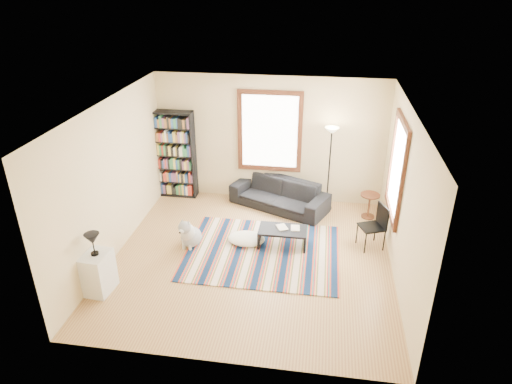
# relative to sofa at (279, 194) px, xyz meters

# --- Properties ---
(floor) EXTENTS (5.00, 5.00, 0.10)m
(floor) POSITION_rel_sofa_xyz_m (-0.28, -2.05, -0.36)
(floor) COLOR tan
(floor) RESTS_ON ground
(ceiling) EXTENTS (5.00, 5.00, 0.10)m
(ceiling) POSITION_rel_sofa_xyz_m (-0.28, -2.05, 2.54)
(ceiling) COLOR white
(ceiling) RESTS_ON floor
(wall_back) EXTENTS (5.00, 0.10, 2.80)m
(wall_back) POSITION_rel_sofa_xyz_m (-0.28, 0.50, 1.09)
(wall_back) COLOR #D4B88F
(wall_back) RESTS_ON floor
(wall_front) EXTENTS (5.00, 0.10, 2.80)m
(wall_front) POSITION_rel_sofa_xyz_m (-0.28, -4.60, 1.09)
(wall_front) COLOR #D4B88F
(wall_front) RESTS_ON floor
(wall_left) EXTENTS (0.10, 5.00, 2.80)m
(wall_left) POSITION_rel_sofa_xyz_m (-2.83, -2.05, 1.09)
(wall_left) COLOR #D4B88F
(wall_left) RESTS_ON floor
(wall_right) EXTENTS (0.10, 5.00, 2.80)m
(wall_right) POSITION_rel_sofa_xyz_m (2.27, -2.05, 1.09)
(wall_right) COLOR #D4B88F
(wall_right) RESTS_ON floor
(window_back) EXTENTS (1.20, 0.06, 1.60)m
(window_back) POSITION_rel_sofa_xyz_m (-0.28, 0.42, 1.29)
(window_back) COLOR white
(window_back) RESTS_ON wall_back
(window_right) EXTENTS (0.06, 1.20, 1.60)m
(window_right) POSITION_rel_sofa_xyz_m (2.19, -1.25, 1.29)
(window_right) COLOR white
(window_right) RESTS_ON wall_right
(rug) EXTENTS (2.82, 2.26, 0.02)m
(rug) POSITION_rel_sofa_xyz_m (-0.12, -1.84, -0.30)
(rug) COLOR #0B1E3B
(rug) RESTS_ON floor
(sofa) EXTENTS (2.29, 1.62, 0.62)m
(sofa) POSITION_rel_sofa_xyz_m (0.00, 0.00, 0.00)
(sofa) COLOR black
(sofa) RESTS_ON floor
(bookshelf) EXTENTS (0.90, 0.30, 2.00)m
(bookshelf) POSITION_rel_sofa_xyz_m (-2.40, 0.27, 0.69)
(bookshelf) COLOR black
(bookshelf) RESTS_ON floor
(coffee_table) EXTENTS (1.02, 0.81, 0.36)m
(coffee_table) POSITION_rel_sofa_xyz_m (0.23, -1.55, -0.13)
(coffee_table) COLOR black
(coffee_table) RESTS_ON floor
(book_a) EXTENTS (0.29, 0.26, 0.02)m
(book_a) POSITION_rel_sofa_xyz_m (0.13, -1.55, 0.06)
(book_a) COLOR beige
(book_a) RESTS_ON coffee_table
(book_b) EXTENTS (0.24, 0.18, 0.02)m
(book_b) POSITION_rel_sofa_xyz_m (0.38, -1.50, 0.06)
(book_b) COLOR beige
(book_b) RESTS_ON coffee_table
(floor_cushion) EXTENTS (0.86, 0.76, 0.18)m
(floor_cushion) POSITION_rel_sofa_xyz_m (-0.47, -1.55, -0.22)
(floor_cushion) COLOR white
(floor_cushion) RESTS_ON floor
(floor_lamp) EXTENTS (0.34, 0.34, 1.86)m
(floor_lamp) POSITION_rel_sofa_xyz_m (1.03, 0.10, 0.62)
(floor_lamp) COLOR black
(floor_lamp) RESTS_ON floor
(side_table) EXTENTS (0.52, 0.52, 0.54)m
(side_table) POSITION_rel_sofa_xyz_m (1.92, -0.17, -0.04)
(side_table) COLOR #4B2512
(side_table) RESTS_ON floor
(folding_chair) EXTENTS (0.54, 0.53, 0.86)m
(folding_chair) POSITION_rel_sofa_xyz_m (1.87, -1.34, 0.12)
(folding_chair) COLOR black
(folding_chair) RESTS_ON floor
(white_cabinet) EXTENTS (0.42, 0.53, 0.70)m
(white_cabinet) POSITION_rel_sofa_xyz_m (-2.58, -3.35, 0.04)
(white_cabinet) COLOR silver
(white_cabinet) RESTS_ON floor
(table_lamp) EXTENTS (0.26, 0.26, 0.38)m
(table_lamp) POSITION_rel_sofa_xyz_m (-2.58, -3.35, 0.58)
(table_lamp) COLOR black
(table_lamp) RESTS_ON white_cabinet
(dog) EXTENTS (0.57, 0.69, 0.61)m
(dog) POSITION_rel_sofa_xyz_m (-1.49, -1.79, -0.01)
(dog) COLOR #B5B5B5
(dog) RESTS_ON floor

